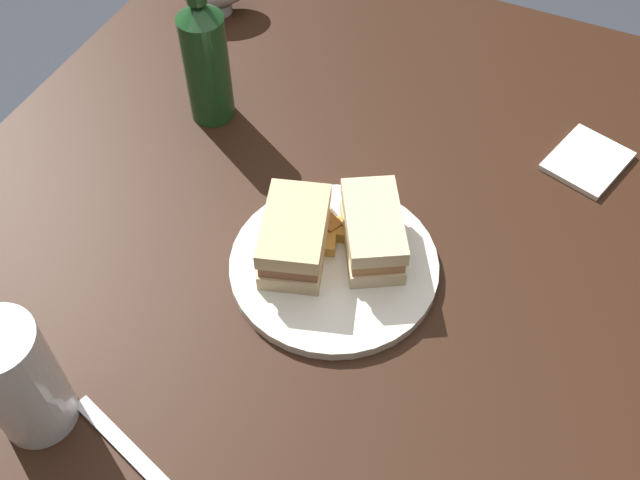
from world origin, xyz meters
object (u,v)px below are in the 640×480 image
(cider_bottle, at_px, (205,56))
(pint_glass, at_px, (22,385))
(fork, at_px, (134,455))
(sandwich_half_left, at_px, (373,231))
(plate, at_px, (334,265))
(sandwich_half_right, at_px, (293,236))
(napkin, at_px, (587,161))

(cider_bottle, bearing_deg, pint_glass, -171.98)
(pint_glass, bearing_deg, fork, -89.20)
(sandwich_half_left, height_order, cider_bottle, cider_bottle)
(pint_glass, xyz_separation_m, cider_bottle, (0.49, 0.07, 0.03))
(sandwich_half_left, xyz_separation_m, fork, (-0.35, 0.12, -0.04))
(plate, height_order, sandwich_half_right, sandwich_half_right)
(plate, distance_m, sandwich_half_left, 0.06)
(sandwich_half_left, distance_m, pint_glass, 0.42)
(sandwich_half_right, bearing_deg, cider_bottle, 49.50)
(plate, height_order, napkin, plate)
(plate, bearing_deg, cider_bottle, 56.18)
(sandwich_half_right, height_order, cider_bottle, cider_bottle)
(napkin, bearing_deg, sandwich_half_right, 137.03)
(cider_bottle, xyz_separation_m, napkin, (0.13, -0.52, -0.10))
(sandwich_half_left, xyz_separation_m, napkin, (0.27, -0.21, -0.04))
(sandwich_half_left, height_order, fork, sandwich_half_left)
(sandwich_half_right, distance_m, pint_glass, 0.34)
(fork, bearing_deg, cider_bottle, -51.73)
(plate, distance_m, napkin, 0.40)
(cider_bottle, bearing_deg, plate, -123.82)
(plate, height_order, fork, plate)
(pint_glass, bearing_deg, plate, -33.88)
(sandwich_half_right, distance_m, fork, 0.30)
(pint_glass, bearing_deg, cider_bottle, 8.02)
(sandwich_half_left, xyz_separation_m, cider_bottle, (0.14, 0.31, 0.06))
(plate, xyz_separation_m, cider_bottle, (0.18, 0.28, 0.10))
(plate, xyz_separation_m, napkin, (0.31, -0.24, -0.00))
(sandwich_half_right, relative_size, napkin, 1.26)
(plate, bearing_deg, fork, 163.60)
(plate, relative_size, pint_glass, 1.62)
(sandwich_half_left, distance_m, cider_bottle, 0.34)
(cider_bottle, height_order, napkin, cider_bottle)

